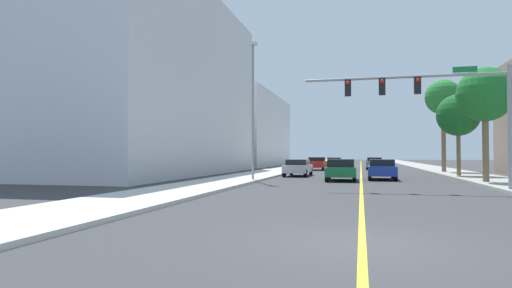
% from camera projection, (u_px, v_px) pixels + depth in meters
% --- Properties ---
extents(ground, '(192.00, 192.00, 0.00)m').
position_uv_depth(ground, '(361.00, 170.00, 49.26)').
color(ground, '#38383A').
extents(sidewalk_left, '(3.99, 168.00, 0.15)m').
position_uv_depth(sidewalk_left, '(289.00, 168.00, 51.28)').
color(sidewalk_left, beige).
rests_on(sidewalk_left, ground).
extents(sidewalk_right, '(3.99, 168.00, 0.15)m').
position_uv_depth(sidewalk_right, '(439.00, 170.00, 47.24)').
color(sidewalk_right, '#9E9B93').
rests_on(sidewalk_right, ground).
extents(lane_marking_center, '(0.16, 144.00, 0.01)m').
position_uv_depth(lane_marking_center, '(361.00, 170.00, 49.26)').
color(lane_marking_center, yellow).
rests_on(lane_marking_center, ground).
extents(building_left_near, '(12.68, 27.45, 16.03)m').
position_uv_depth(building_left_near, '(146.00, 85.00, 38.41)').
color(building_left_near, silver).
rests_on(building_left_near, ground).
extents(building_left_far, '(10.45, 25.39, 10.81)m').
position_uv_depth(building_left_far, '(244.00, 131.00, 66.08)').
color(building_left_far, silver).
rests_on(building_left_far, ground).
extents(traffic_signal_mast, '(9.73, 0.36, 5.89)m').
position_uv_depth(traffic_signal_mast, '(434.00, 97.00, 20.86)').
color(traffic_signal_mast, gray).
rests_on(traffic_signal_mast, sidewalk_right).
extents(street_lamp, '(0.56, 0.28, 9.08)m').
position_uv_depth(street_lamp, '(253.00, 104.00, 28.10)').
color(street_lamp, gray).
rests_on(street_lamp, sidewalk_left).
extents(palm_near, '(3.27, 3.27, 6.87)m').
position_uv_depth(palm_near, '(485.00, 95.00, 25.51)').
color(palm_near, brown).
rests_on(palm_near, sidewalk_right).
extents(palm_mid, '(3.22, 3.22, 6.28)m').
position_uv_depth(palm_mid, '(458.00, 116.00, 32.82)').
color(palm_mid, brown).
rests_on(palm_mid, sidewalk_right).
extents(palm_far, '(3.32, 3.32, 8.70)m').
position_uv_depth(palm_far, '(443.00, 98.00, 40.14)').
color(palm_far, brown).
rests_on(palm_far, sidewalk_right).
extents(car_yellow, '(1.95, 4.25, 1.37)m').
position_uv_depth(car_yellow, '(334.00, 162.00, 55.35)').
color(car_yellow, gold).
rests_on(car_yellow, ground).
extents(car_blue, '(1.94, 4.42, 1.43)m').
position_uv_depth(car_blue, '(382.00, 169.00, 30.03)').
color(car_blue, '#1E389E').
rests_on(car_blue, ground).
extents(car_gray, '(1.96, 4.20, 1.42)m').
position_uv_depth(car_gray, '(375.00, 163.00, 49.26)').
color(car_gray, slate).
rests_on(car_gray, ground).
extents(car_green, '(2.06, 4.38, 1.46)m').
position_uv_depth(car_green, '(341.00, 169.00, 28.75)').
color(car_green, '#196638').
rests_on(car_green, ground).
extents(car_red, '(2.01, 4.28, 1.45)m').
position_uv_depth(car_red, '(317.00, 163.00, 48.00)').
color(car_red, red).
rests_on(car_red, ground).
extents(car_silver, '(1.92, 4.57, 1.36)m').
position_uv_depth(car_silver, '(298.00, 167.00, 34.76)').
color(car_silver, '#BCBCC1').
rests_on(car_silver, ground).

